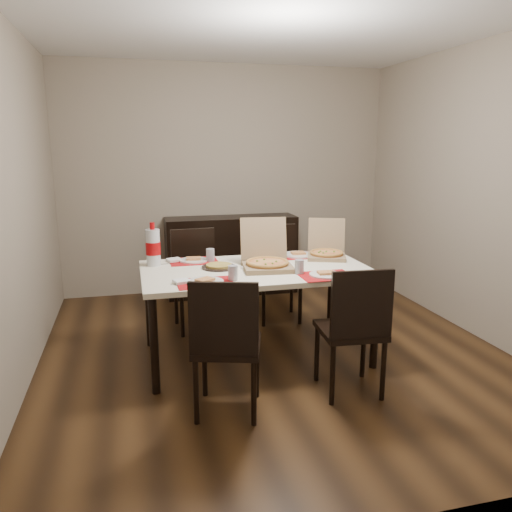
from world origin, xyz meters
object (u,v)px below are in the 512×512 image
chair_far_left (196,274)px  dip_bowl (266,262)px  pizza_box_center (267,261)px  chair_near_right (354,326)px  chair_near_left (226,341)px  chair_far_right (277,268)px  soda_bottle (153,247)px  sideboard (231,255)px  dining_table (256,276)px

chair_far_left → dip_bowl: (0.50, -0.69, 0.25)m
pizza_box_center → chair_near_right: bearing=-62.9°
chair_near_left → chair_far_left: bearing=88.9°
chair_far_right → soda_bottle: soda_bottle is taller
sideboard → chair_near_right: 2.64m
pizza_box_center → soda_bottle: pizza_box_center is taller
pizza_box_center → soda_bottle: 0.93m
sideboard → chair_far_right: 0.97m
sideboard → pizza_box_center: (-0.08, -1.83, 0.36)m
soda_bottle → chair_near_left: bearing=-72.0°
chair_far_left → sideboard: bearing=61.1°
chair_far_right → soda_bottle: size_ratio=2.62×
chair_near_left → pizza_box_center: (0.50, 0.84, 0.30)m
pizza_box_center → soda_bottle: (-0.87, 0.31, 0.09)m
dining_table → pizza_box_center: (0.08, -0.01, 0.13)m
chair_near_right → pizza_box_center: pizza_box_center is taller
pizza_box_center → dip_bowl: size_ratio=4.04×
dining_table → pizza_box_center: size_ratio=3.92×
sideboard → chair_near_left: size_ratio=1.61×
chair_far_left → pizza_box_center: bearing=-61.1°
chair_near_left → chair_near_right: bearing=3.4°
chair_far_left → pizza_box_center: size_ratio=2.03×
soda_bottle → sideboard: bearing=57.9°
dining_table → pizza_box_center: 0.15m
chair_near_right → dip_bowl: bearing=111.5°
dip_bowl → dining_table: bearing=-131.5°
soda_bottle → pizza_box_center: bearing=-19.7°
chair_near_left → dip_bowl: size_ratio=8.19×
chair_near_left → chair_far_right: 1.93m
sideboard → dining_table: (-0.17, -1.82, 0.23)m
dining_table → pizza_box_center: bearing=-9.0°
chair_near_left → soda_bottle: bearing=108.0°
dining_table → soda_bottle: 0.87m
pizza_box_center → chair_far_left: bearing=118.9°
chair_far_left → dip_bowl: chair_far_left is taller
sideboard → chair_near_right: (0.32, -2.62, 0.06)m
sideboard → chair_far_right: size_ratio=1.61×
dining_table → chair_near_left: 0.96m
dining_table → soda_bottle: size_ratio=5.08×
soda_bottle → dining_table: bearing=-20.8°
chair_near_left → chair_far_right: bearing=63.9°
dining_table → chair_near_right: size_ratio=1.94×
dining_table → chair_far_right: bearing=63.5°
dining_table → soda_bottle: (-0.79, 0.30, 0.22)m
chair_near_left → chair_far_left: (0.03, 1.68, 0.00)m
chair_near_left → soda_bottle: (-0.37, 1.15, 0.39)m
dining_table → chair_far_right: size_ratio=1.94×
chair_near_left → dining_table: bearing=64.3°
dining_table → chair_near_right: 0.95m
soda_bottle → chair_far_left: bearing=52.4°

